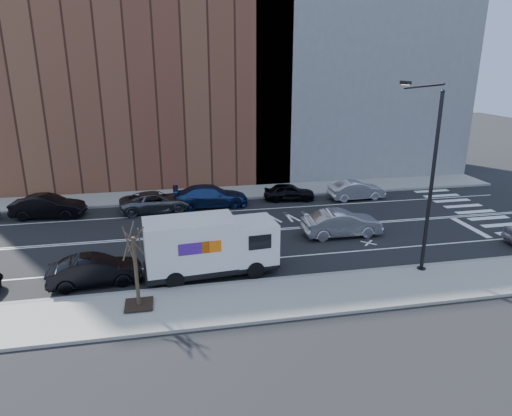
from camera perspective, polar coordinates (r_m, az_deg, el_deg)
name	(u,v)px	position (r m, az deg, el deg)	size (l,w,h in m)	color
ground	(258,231)	(28.98, 0.28, -2.86)	(120.00, 120.00, 0.00)	black
sidewalk_near	(297,296)	(21.18, 5.16, -10.94)	(44.00, 3.60, 0.15)	gray
sidewalk_far	(237,192)	(37.19, -2.45, 1.95)	(44.00, 3.60, 0.15)	gray
curb_near	(287,279)	(22.70, 3.88, -8.79)	(44.00, 0.25, 0.17)	gray
curb_far	(240,199)	(35.48, -2.00, 1.19)	(44.00, 0.25, 0.17)	gray
crosswalk	(482,215)	(35.65, 26.36, -0.77)	(3.00, 14.00, 0.01)	white
road_markings	(258,231)	(28.98, 0.28, -2.85)	(40.00, 8.60, 0.01)	white
bldg_brick	(129,52)	(42.24, -15.58, 18.25)	(26.00, 10.00, 22.00)	brown
bldg_concrete	(352,30)	(45.71, 11.95, 20.94)	(20.00, 10.00, 26.00)	slate
streetlight	(427,173)	(23.83, 20.60, 4.17)	(0.44, 4.02, 9.34)	black
street_tree	(137,279)	(20.23, -14.69, -8.56)	(1.20, 1.20, 3.75)	black
fedex_van	(210,245)	(22.75, -5.81, -4.64)	(6.76, 2.81, 3.01)	black
far_parked_b	(48,206)	(34.31, -24.55, 0.18)	(1.67, 4.78, 1.58)	black
far_parked_c	(156,202)	(33.34, -12.39, 0.79)	(2.34, 5.06, 1.41)	#4F5257
far_parked_d	(211,196)	(33.81, -5.68, 1.51)	(2.21, 5.44, 1.58)	navy
far_parked_e	(289,192)	(35.23, 4.17, 2.01)	(1.56, 3.88, 1.32)	black
far_parked_f	(356,190)	(36.30, 12.44, 2.19)	(1.51, 4.34, 1.43)	silver
driving_sedan	(342,223)	(28.42, 10.67, -1.90)	(1.69, 4.84, 1.60)	#A1A1A6
near_parked_rear_a	(95,271)	(23.32, -19.45, -7.38)	(1.51, 4.33, 1.43)	black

